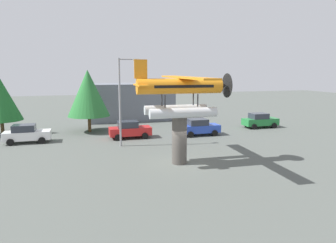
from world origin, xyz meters
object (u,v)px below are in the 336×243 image
(display_pedestal, at_px, (179,140))
(car_mid_red, at_px, (130,130))
(car_far_blue, at_px, (199,127))
(car_near_white, at_px, (27,134))
(car_distant_green, at_px, (260,120))
(floatplane_monument, at_px, (181,93))
(storefront_building, at_px, (130,102))
(tree_west, at_px, (0,98))
(tree_east, at_px, (88,93))
(streetlight_primary, at_px, (122,96))

(display_pedestal, height_order, car_mid_red, display_pedestal)
(car_far_blue, bearing_deg, car_near_white, 175.43)
(car_near_white, distance_m, car_far_blue, 17.14)
(car_distant_green, bearing_deg, floatplane_monument, -141.11)
(car_distant_green, relative_size, storefront_building, 0.36)
(floatplane_monument, bearing_deg, car_distant_green, 41.17)
(display_pedestal, relative_size, tree_west, 0.56)
(tree_west, xyz_separation_m, tree_east, (9.11, -1.14, 0.41))
(storefront_building, distance_m, tree_east, 9.82)
(car_far_blue, height_order, tree_east, tree_east)
(storefront_building, bearing_deg, car_mid_red, -99.44)
(display_pedestal, relative_size, car_mid_red, 0.85)
(car_mid_red, relative_size, tree_west, 0.66)
(car_distant_green, distance_m, storefront_building, 17.81)
(floatplane_monument, distance_m, car_near_white, 16.46)
(floatplane_monument, bearing_deg, streetlight_primary, 119.72)
(car_near_white, bearing_deg, storefront_building, 44.58)
(floatplane_monument, distance_m, storefront_building, 22.17)
(streetlight_primary, bearing_deg, car_far_blue, 16.30)
(car_distant_green, bearing_deg, car_far_blue, -166.29)
(streetlight_primary, xyz_separation_m, storefront_building, (3.17, 15.48, -2.07))
(car_far_blue, relative_size, storefront_building, 0.36)
(car_near_white, relative_size, car_far_blue, 1.00)
(display_pedestal, relative_size, floatplane_monument, 0.34)
(car_near_white, height_order, streetlight_primary, streetlight_primary)
(storefront_building, bearing_deg, car_near_white, -135.42)
(car_mid_red, distance_m, car_distant_green, 16.13)
(streetlight_primary, bearing_deg, tree_west, 142.81)
(car_distant_green, bearing_deg, tree_east, 170.87)
(streetlight_primary, height_order, storefront_building, streetlight_primary)
(car_mid_red, relative_size, streetlight_primary, 0.53)
(floatplane_monument, height_order, tree_west, floatplane_monument)
(car_near_white, xyz_separation_m, car_far_blue, (17.09, -1.37, 0.00))
(streetlight_primary, bearing_deg, floatplane_monument, -62.55)
(display_pedestal, xyz_separation_m, tree_east, (-5.93, 14.32, 2.57))
(streetlight_primary, distance_m, storefront_building, 15.93)
(car_distant_green, bearing_deg, car_mid_red, -174.84)
(tree_west, bearing_deg, floatplane_monument, -45.56)
(tree_west, bearing_deg, car_far_blue, -17.72)
(floatplane_monument, relative_size, car_far_blue, 2.48)
(car_near_white, distance_m, tree_west, 6.72)
(floatplane_monument, xyz_separation_m, streetlight_primary, (-3.39, 6.53, -0.65))
(display_pedestal, height_order, streetlight_primary, streetlight_primary)
(floatplane_monument, height_order, streetlight_primary, streetlight_primary)
(car_distant_green, bearing_deg, display_pedestal, -141.38)
(car_far_blue, height_order, storefront_building, storefront_building)
(car_near_white, bearing_deg, tree_east, 33.53)
(car_mid_red, bearing_deg, storefront_building, 80.56)
(car_distant_green, xyz_separation_m, tree_west, (-28.96, 4.33, 3.06))
(tree_east, bearing_deg, display_pedestal, -67.52)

